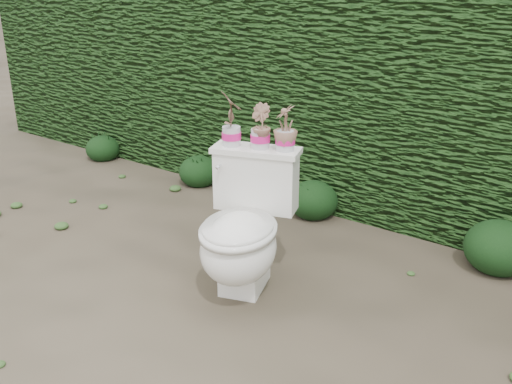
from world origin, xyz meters
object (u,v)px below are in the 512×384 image
Objects in this scene: potted_plant_center at (260,128)px; potted_plant_right at (285,129)px; potted_plant_left at (231,120)px; toilet at (243,233)px.

potted_plant_right is (0.14, 0.05, 0.00)m from potted_plant_center.
potted_plant_left reaches higher than potted_plant_right.
potted_plant_center is 0.14m from potted_plant_right.
potted_plant_left reaches higher than potted_plant_center.
potted_plant_right reaches higher than toilet.
potted_plant_center is at bearing -103.17° from potted_plant_right.
toilet is at bearing -48.33° from potted_plant_right.
toilet is at bearing -178.26° from potted_plant_left.
toilet is 0.59m from potted_plant_center.
toilet is 3.34× the size of potted_plant_center.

